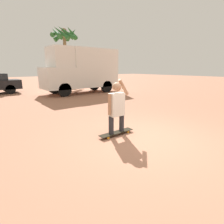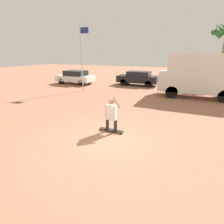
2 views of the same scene
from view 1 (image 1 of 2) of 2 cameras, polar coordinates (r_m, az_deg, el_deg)
The scene contains 5 objects.
ground_plane at distance 4.80m, azimuth 11.38°, elevation -8.92°, with size 80.00×80.00×0.00m, color #A36B51.
skateboard at distance 5.01m, azimuth 1.46°, elevation -6.74°, with size 1.10×0.23×0.08m.
person_skateboarder at distance 4.78m, azimuth 1.51°, elevation 2.28°, with size 0.71×0.25×1.50m.
camper_van at distance 13.66m, azimuth -9.70°, elevation 13.59°, with size 5.64×2.05×3.26m.
palm_tree_near_van at distance 21.73m, azimuth -15.35°, elevation 22.55°, with size 3.08×3.11×6.30m.
Camera 1 is at (-3.42, -2.80, 1.86)m, focal length 28.00 mm.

